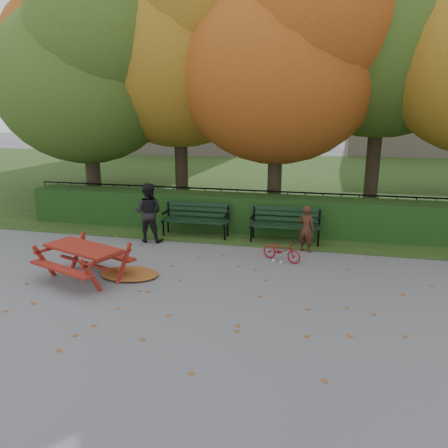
% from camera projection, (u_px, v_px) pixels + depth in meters
% --- Properties ---
extents(ground, '(90.00, 90.00, 0.00)m').
position_uv_depth(ground, '(207.00, 294.00, 8.15)').
color(ground, slate).
rests_on(ground, ground).
extents(grass_strip, '(90.00, 90.00, 0.00)m').
position_uv_depth(grass_strip, '(282.00, 178.00, 21.31)').
color(grass_strip, '#1F3E15').
rests_on(grass_strip, ground).
extents(building_left, '(10.00, 7.00, 15.00)m').
position_uv_depth(building_left, '(181.00, 50.00, 32.62)').
color(building_left, '#B7A38E').
rests_on(building_left, ground).
extents(building_right, '(9.00, 6.00, 12.00)m').
position_uv_depth(building_right, '(417.00, 69.00, 31.18)').
color(building_right, '#B7A38E').
rests_on(building_right, ground).
extents(hedge, '(13.00, 0.90, 1.00)m').
position_uv_depth(hedge, '(249.00, 213.00, 12.25)').
color(hedge, black).
rests_on(hedge, ground).
extents(iron_fence, '(14.00, 0.04, 1.02)m').
position_uv_depth(iron_fence, '(254.00, 206.00, 12.99)').
color(iron_fence, black).
rests_on(iron_fence, ground).
extents(tree_a, '(5.88, 5.60, 7.48)m').
position_uv_depth(tree_a, '(90.00, 69.00, 13.35)').
color(tree_a, '#2D2119').
rests_on(tree_a, ground).
extents(tree_b, '(6.72, 6.40, 8.79)m').
position_uv_depth(tree_b, '(186.00, 40.00, 13.62)').
color(tree_b, '#2D2119').
rests_on(tree_b, ground).
extents(tree_c, '(6.30, 6.00, 8.00)m').
position_uv_depth(tree_c, '(289.00, 54.00, 12.32)').
color(tree_c, '#2D2119').
rests_on(tree_c, ground).
extents(tree_d, '(7.14, 6.80, 9.58)m').
position_uv_depth(tree_d, '(401.00, 14.00, 12.55)').
color(tree_d, '#2D2119').
rests_on(tree_d, ground).
extents(tree_f, '(6.93, 6.60, 9.19)m').
position_uv_depth(tree_f, '(91.00, 45.00, 16.91)').
color(tree_f, '#2D2119').
rests_on(tree_f, ground).
extents(bench_left, '(1.80, 0.57, 0.88)m').
position_uv_depth(bench_left, '(196.00, 217.00, 11.78)').
color(bench_left, black).
rests_on(bench_left, ground).
extents(bench_right, '(1.80, 0.57, 0.88)m').
position_uv_depth(bench_right, '(286.00, 222.00, 11.25)').
color(bench_right, black).
rests_on(bench_right, ground).
extents(picnic_table, '(1.99, 1.81, 0.79)m').
position_uv_depth(picnic_table, '(83.00, 254.00, 8.72)').
color(picnic_table, maroon).
rests_on(picnic_table, ground).
extents(leaf_pile, '(1.46, 1.22, 0.09)m').
position_uv_depth(leaf_pile, '(129.00, 274.00, 9.04)').
color(leaf_pile, brown).
rests_on(leaf_pile, ground).
extents(leaf_scatter, '(9.00, 5.70, 0.01)m').
position_uv_depth(leaf_scatter, '(211.00, 288.00, 8.43)').
color(leaf_scatter, brown).
rests_on(leaf_scatter, ground).
extents(child, '(0.49, 0.41, 1.14)m').
position_uv_depth(child, '(306.00, 229.00, 10.44)').
color(child, '#402014').
rests_on(child, ground).
extents(adult, '(0.77, 0.62, 1.53)m').
position_uv_depth(adult, '(148.00, 213.00, 11.19)').
color(adult, black).
rests_on(adult, ground).
extents(bicycle, '(1.00, 0.67, 0.50)m').
position_uv_depth(bicycle, '(282.00, 250.00, 9.87)').
color(bicycle, maroon).
rests_on(bicycle, ground).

